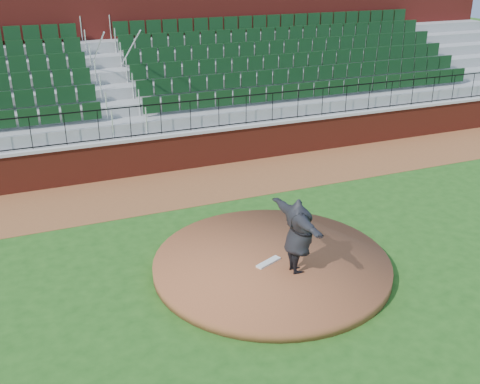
% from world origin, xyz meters
% --- Properties ---
extents(ground, '(90.00, 90.00, 0.00)m').
position_xyz_m(ground, '(0.00, 0.00, 0.00)').
color(ground, '#1E4D16').
rests_on(ground, ground).
extents(warning_track, '(34.00, 3.20, 0.01)m').
position_xyz_m(warning_track, '(0.00, 5.40, 0.01)').
color(warning_track, brown).
rests_on(warning_track, ground).
extents(field_wall, '(34.00, 0.35, 1.20)m').
position_xyz_m(field_wall, '(0.00, 7.00, 0.60)').
color(field_wall, maroon).
rests_on(field_wall, ground).
extents(wall_cap, '(34.00, 0.45, 0.10)m').
position_xyz_m(wall_cap, '(0.00, 7.00, 1.25)').
color(wall_cap, '#B7B7B7').
rests_on(wall_cap, field_wall).
extents(wall_railing, '(34.00, 0.05, 1.00)m').
position_xyz_m(wall_railing, '(0.00, 7.00, 1.80)').
color(wall_railing, black).
rests_on(wall_railing, wall_cap).
extents(seating_stands, '(34.00, 5.10, 4.60)m').
position_xyz_m(seating_stands, '(0.00, 9.72, 2.30)').
color(seating_stands, gray).
rests_on(seating_stands, ground).
extents(concourse_wall, '(34.00, 0.50, 5.50)m').
position_xyz_m(concourse_wall, '(0.00, 12.52, 2.75)').
color(concourse_wall, maroon).
rests_on(concourse_wall, ground).
extents(pitchers_mound, '(5.48, 5.48, 0.25)m').
position_xyz_m(pitchers_mound, '(0.09, -0.19, 0.12)').
color(pitchers_mound, brown).
rests_on(pitchers_mound, ground).
extents(pitching_rubber, '(0.68, 0.42, 0.04)m').
position_xyz_m(pitching_rubber, '(-0.05, -0.31, 0.27)').
color(pitching_rubber, silver).
rests_on(pitching_rubber, pitchers_mound).
extents(pitcher, '(0.60, 2.17, 1.76)m').
position_xyz_m(pitcher, '(0.39, -0.87, 1.13)').
color(pitcher, black).
rests_on(pitcher, pitchers_mound).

